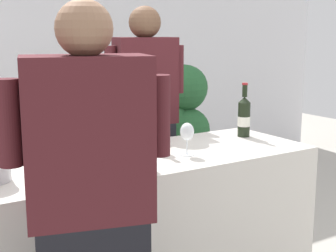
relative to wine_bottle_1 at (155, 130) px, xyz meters
name	(u,v)px	position (x,y,z in m)	size (l,w,h in m)	color
wall_back	(10,49)	(-0.13, 2.52, 0.37)	(8.00, 0.10, 2.80)	white
counter	(143,237)	(-0.13, -0.08, -0.57)	(1.94, 0.69, 0.91)	beige
wine_bottle_1	(155,130)	(0.00, 0.00, 0.00)	(0.08, 0.08, 0.32)	black
wine_bottle_2	(51,155)	(-0.67, -0.25, 0.01)	(0.07, 0.07, 0.31)	black
wine_bottle_3	(86,148)	(-0.49, -0.20, 0.00)	(0.07, 0.07, 0.32)	black
wine_bottle_4	(93,132)	(-0.32, 0.09, 0.01)	(0.08, 0.08, 0.34)	black
wine_bottle_5	(137,141)	(-0.23, -0.21, 0.01)	(0.08, 0.08, 0.33)	black
wine_bottle_6	(244,116)	(0.67, 0.03, 0.01)	(0.08, 0.08, 0.34)	black
wine_glass	(187,133)	(0.10, -0.18, 0.01)	(0.08, 0.08, 0.18)	silver
person_server	(146,134)	(0.31, 0.64, -0.17)	(0.56, 0.31, 1.73)	black
person_guest	(91,246)	(-0.71, -0.75, -0.21)	(0.57, 0.35, 1.67)	black
potted_shrub	(183,117)	(1.05, 1.28, -0.21)	(0.51, 0.48, 1.28)	brown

